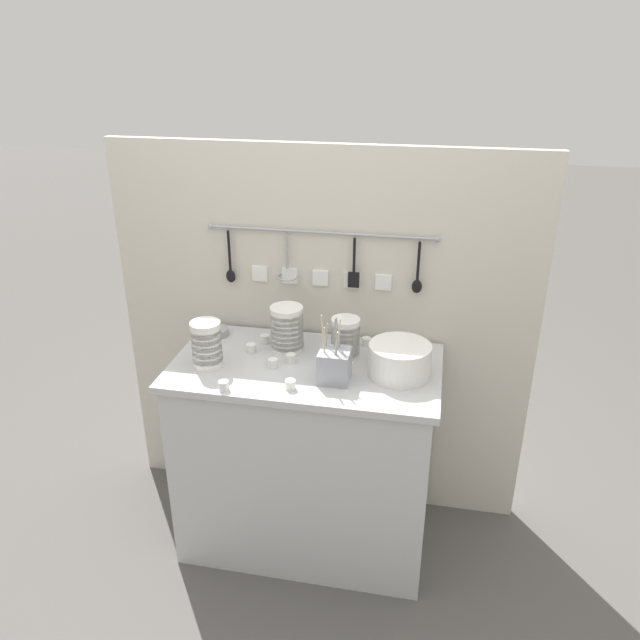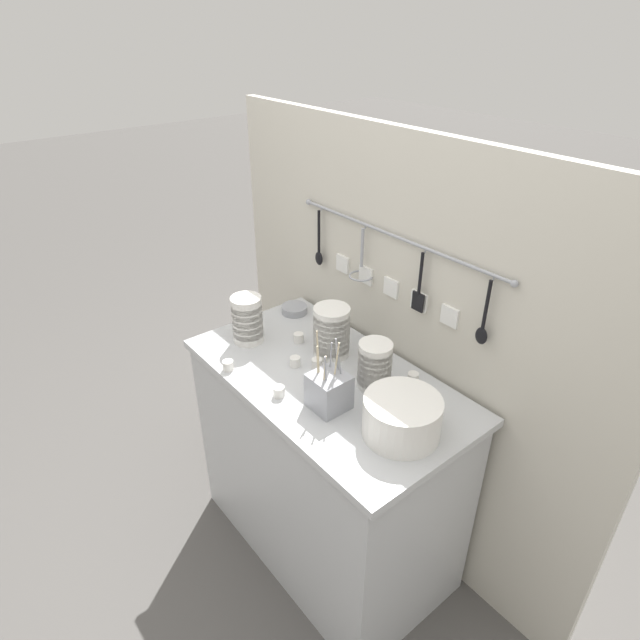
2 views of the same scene
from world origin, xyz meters
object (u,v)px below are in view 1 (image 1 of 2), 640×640
(steel_mixing_bowl, at_px, (216,332))
(cup_edge_far, at_px, (224,386))
(plate_stack, at_px, (400,360))
(bowl_stack_short_front, at_px, (287,329))
(cutlery_caddy, at_px, (334,365))
(cup_back_right, at_px, (290,385))
(cup_front_right, at_px, (251,348))
(cup_back_left, at_px, (265,339))
(cup_beside_plates, at_px, (367,342))
(bowl_stack_nested_right, at_px, (207,344))
(cup_mid_row, at_px, (291,358))
(bowl_stack_back_corner, at_px, (345,338))
(cup_centre, at_px, (273,363))

(steel_mixing_bowl, relative_size, cup_edge_far, 2.83)
(plate_stack, distance_m, steel_mixing_bowl, 0.87)
(bowl_stack_short_front, height_order, cutlery_caddy, cutlery_caddy)
(cutlery_caddy, relative_size, cup_back_right, 6.98)
(cup_front_right, xyz_separation_m, cup_back_left, (0.03, 0.10, 0.00))
(cup_beside_plates, bearing_deg, cup_back_left, -171.84)
(bowl_stack_nested_right, relative_size, bowl_stack_short_front, 0.97)
(steel_mixing_bowl, xyz_separation_m, cutlery_caddy, (0.60, -0.30, 0.05))
(bowl_stack_nested_right, height_order, cup_edge_far, bowl_stack_nested_right)
(cup_back_right, bearing_deg, cup_back_left, 119.60)
(cup_mid_row, height_order, cup_front_right, same)
(cup_mid_row, xyz_separation_m, cup_edge_far, (-0.20, -0.27, 0.00))
(bowl_stack_short_front, relative_size, cup_front_right, 5.00)
(bowl_stack_back_corner, xyz_separation_m, cup_beside_plates, (0.08, 0.12, -0.07))
(bowl_stack_nested_right, bearing_deg, steel_mixing_bowl, 103.64)
(cup_back_right, xyz_separation_m, cup_edge_far, (-0.25, -0.06, 0.00))
(bowl_stack_nested_right, xyz_separation_m, cup_centre, (0.27, 0.04, -0.08))
(bowl_stack_back_corner, relative_size, bowl_stack_short_front, 0.88)
(bowl_stack_short_front, height_order, cup_mid_row, bowl_stack_short_front)
(cup_centre, bearing_deg, cup_beside_plates, 37.73)
(plate_stack, xyz_separation_m, cup_mid_row, (-0.45, 0.02, -0.05))
(cutlery_caddy, height_order, cup_beside_plates, cutlery_caddy)
(cup_edge_far, distance_m, cup_beside_plates, 0.69)
(bowl_stack_short_front, relative_size, cup_beside_plates, 5.00)
(cup_front_right, bearing_deg, cutlery_caddy, -22.95)
(cup_front_right, bearing_deg, cup_beside_plates, 18.42)
(bowl_stack_short_front, xyz_separation_m, cup_front_right, (-0.15, -0.05, -0.08))
(bowl_stack_back_corner, relative_size, cup_back_right, 4.38)
(cup_beside_plates, bearing_deg, bowl_stack_back_corner, -121.07)
(cup_mid_row, xyz_separation_m, cup_back_left, (-0.16, 0.15, 0.00))
(cup_back_right, height_order, cup_front_right, same)
(plate_stack, distance_m, cutlery_caddy, 0.26)
(cup_centre, height_order, cup_beside_plates, same)
(cup_beside_plates, bearing_deg, cup_back_right, -119.46)
(steel_mixing_bowl, height_order, cup_beside_plates, cup_beside_plates)
(cup_front_right, xyz_separation_m, cup_edge_far, (-0.01, -0.32, 0.00))
(cup_edge_far, bearing_deg, cup_beside_plates, 44.61)
(cup_back_left, height_order, cup_beside_plates, same)
(bowl_stack_nested_right, relative_size, cup_front_right, 4.87)
(cup_centre, height_order, cup_back_left, same)
(cutlery_caddy, bearing_deg, steel_mixing_bowl, 153.57)
(cup_centre, bearing_deg, bowl_stack_short_front, 82.88)
(steel_mixing_bowl, distance_m, cup_back_left, 0.24)
(plate_stack, xyz_separation_m, cutlery_caddy, (-0.25, -0.09, -0.00))
(cup_back_left, distance_m, cup_beside_plates, 0.45)
(cup_back_left, bearing_deg, bowl_stack_nested_right, -124.82)
(cup_front_right, bearing_deg, bowl_stack_nested_right, -132.35)
(plate_stack, height_order, cup_centre, plate_stack)
(bowl_stack_nested_right, bearing_deg, cup_back_left, 55.18)
(steel_mixing_bowl, height_order, cup_edge_far, cup_edge_far)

